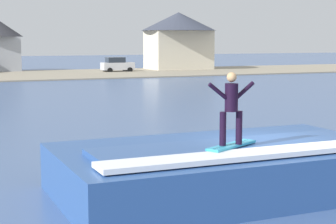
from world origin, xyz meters
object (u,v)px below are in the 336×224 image
(surfboard, at_px, (232,145))
(surfer, at_px, (231,104))
(house_gabled_white, at_px, (179,36))
(car_far_shore, at_px, (117,65))
(wave_crest, at_px, (225,168))

(surfboard, xyz_separation_m, surfer, (-0.06, -0.07, 1.02))
(surfboard, relative_size, house_gabled_white, 0.17)
(car_far_shore, bearing_deg, surfer, -105.52)
(car_far_shore, bearing_deg, surfboard, -105.48)
(surfboard, distance_m, car_far_shore, 56.10)
(surfer, bearing_deg, house_gabled_white, 66.67)
(car_far_shore, bearing_deg, wave_crest, -105.43)
(car_far_shore, bearing_deg, house_gabled_white, 14.24)
(surfer, relative_size, house_gabled_white, 0.18)
(wave_crest, relative_size, car_far_shore, 2.20)
(wave_crest, distance_m, surfer, 1.99)
(surfboard, bearing_deg, house_gabled_white, 66.70)
(surfer, bearing_deg, wave_crest, 68.78)
(surfboard, height_order, car_far_shore, car_far_shore)
(surfer, distance_m, car_far_shore, 56.20)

